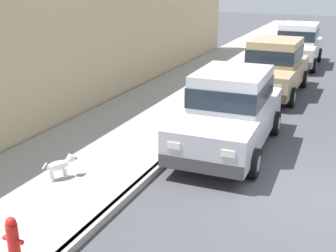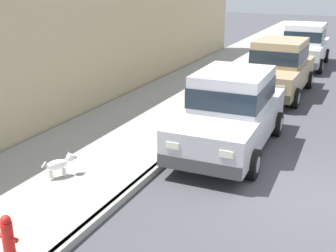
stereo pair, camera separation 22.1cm
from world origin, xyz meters
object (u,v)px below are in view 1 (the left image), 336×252
object	(u,v)px
car_tan_sedan	(274,66)
car_white_sedan	(298,44)
car_silver_sedan	(230,109)
dog_white	(61,165)
fire_hydrant	(13,242)

from	to	relation	value
car_tan_sedan	car_white_sedan	bearing A→B (deg)	89.74
car_silver_sedan	car_white_sedan	size ratio (longest dim) A/B	1.00
car_white_sedan	dog_white	size ratio (longest dim) A/B	6.98
car_white_sedan	dog_white	xyz separation A→B (m)	(-2.55, -14.49, -0.55)
car_silver_sedan	car_tan_sedan	distance (m)	5.61
car_white_sedan	dog_white	world-z (taller)	car_white_sedan
car_silver_sedan	fire_hydrant	bearing A→B (deg)	-104.26
car_silver_sedan	car_white_sedan	xyz separation A→B (m)	(-0.01, 11.19, 0.00)
car_silver_sedan	car_white_sedan	distance (m)	11.19
car_tan_sedan	fire_hydrant	distance (m)	11.53
car_tan_sedan	dog_white	xyz separation A→B (m)	(-2.53, -8.91, -0.55)
car_silver_sedan	dog_white	distance (m)	4.21
car_white_sedan	car_tan_sedan	bearing A→B (deg)	-90.26
fire_hydrant	car_white_sedan	bearing A→B (deg)	85.05
car_tan_sedan	dog_white	size ratio (longest dim) A/B	6.96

